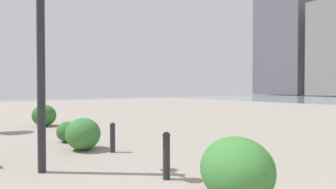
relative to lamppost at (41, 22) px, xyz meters
name	(u,v)px	position (x,y,z in m)	size (l,w,h in m)	color
building_highrise	(285,31)	(37.54, -68.54, 14.49)	(13.22, 10.02, 36.46)	#5B5660
lamppost	(41,22)	(0.00, 0.00, 0.00)	(0.98, 0.28, 4.06)	#232328
bollard_near	(166,154)	(-1.61, -1.61, -2.29)	(0.13, 0.13, 0.79)	#232328
bollard_mid	(113,137)	(0.72, -1.69, -2.33)	(0.13, 0.13, 0.71)	#232328
shrub_low	(68,132)	(2.66, -1.18, -2.41)	(0.67, 0.61, 0.57)	#2D6628
shrub_round	(83,134)	(1.39, -1.20, -2.31)	(0.92, 0.83, 0.79)	#387533
shrub_wide	(237,170)	(-2.90, -1.83, -2.27)	(1.02, 0.92, 0.87)	#387533
shrub_tall	(44,115)	(6.57, -1.33, -2.27)	(1.02, 0.91, 0.86)	#2D6628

